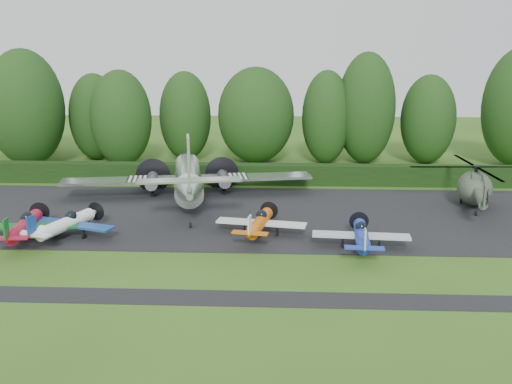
{
  "coord_description": "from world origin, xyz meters",
  "views": [
    {
      "loc": [
        6.72,
        -34.37,
        13.14
      ],
      "look_at": [
        4.79,
        7.75,
        2.5
      ],
      "focal_mm": 40.0,
      "sensor_mm": 36.0,
      "label": 1
    }
  ],
  "objects_px": {
    "light_plane_red": "(25,226)",
    "helicopter": "(475,185)",
    "transport_plane": "(188,178)",
    "light_plane_blue": "(361,235)",
    "light_plane_white": "(66,224)",
    "light_plane_orange": "(260,222)"
  },
  "relations": [
    {
      "from": "light_plane_red",
      "to": "helicopter",
      "type": "bearing_deg",
      "value": 23.96
    },
    {
      "from": "transport_plane",
      "to": "helicopter",
      "type": "distance_m",
      "value": 24.73
    },
    {
      "from": "transport_plane",
      "to": "light_plane_red",
      "type": "height_order",
      "value": "transport_plane"
    },
    {
      "from": "light_plane_red",
      "to": "transport_plane",
      "type": "bearing_deg",
      "value": 57.6
    },
    {
      "from": "transport_plane",
      "to": "helicopter",
      "type": "height_order",
      "value": "transport_plane"
    },
    {
      "from": "light_plane_blue",
      "to": "helicopter",
      "type": "bearing_deg",
      "value": 41.22
    },
    {
      "from": "light_plane_red",
      "to": "helicopter",
      "type": "xyz_separation_m",
      "value": [
        34.27,
        10.47,
        0.79
      ]
    },
    {
      "from": "light_plane_white",
      "to": "helicopter",
      "type": "height_order",
      "value": "helicopter"
    },
    {
      "from": "light_plane_orange",
      "to": "light_plane_blue",
      "type": "bearing_deg",
      "value": -30.56
    },
    {
      "from": "light_plane_red",
      "to": "light_plane_white",
      "type": "bearing_deg",
      "value": 22.86
    },
    {
      "from": "light_plane_red",
      "to": "light_plane_orange",
      "type": "distance_m",
      "value": 16.47
    },
    {
      "from": "light_plane_red",
      "to": "light_plane_white",
      "type": "xyz_separation_m",
      "value": [
        2.65,
        0.76,
        -0.04
      ]
    },
    {
      "from": "light_plane_blue",
      "to": "helicopter",
      "type": "distance_m",
      "value": 15.77
    },
    {
      "from": "light_plane_red",
      "to": "light_plane_white",
      "type": "relative_size",
      "value": 1.03
    },
    {
      "from": "light_plane_white",
      "to": "light_plane_orange",
      "type": "relative_size",
      "value": 1.04
    },
    {
      "from": "helicopter",
      "to": "light_plane_white",
      "type": "bearing_deg",
      "value": -175.95
    },
    {
      "from": "light_plane_orange",
      "to": "helicopter",
      "type": "bearing_deg",
      "value": 15.8
    },
    {
      "from": "transport_plane",
      "to": "light_plane_white",
      "type": "distance_m",
      "value": 12.95
    },
    {
      "from": "light_plane_orange",
      "to": "helicopter",
      "type": "xyz_separation_m",
      "value": [
        17.89,
        8.68,
        0.87
      ]
    },
    {
      "from": "light_plane_blue",
      "to": "helicopter",
      "type": "height_order",
      "value": "helicopter"
    },
    {
      "from": "transport_plane",
      "to": "light_plane_white",
      "type": "height_order",
      "value": "transport_plane"
    },
    {
      "from": "light_plane_blue",
      "to": "transport_plane",
      "type": "bearing_deg",
      "value": 133.31
    }
  ]
}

